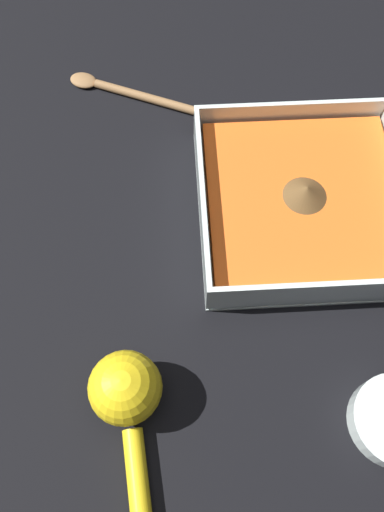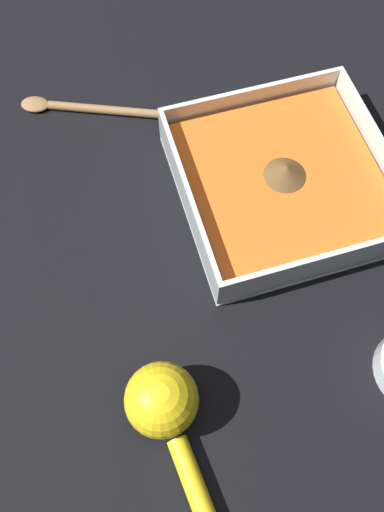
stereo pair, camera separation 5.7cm
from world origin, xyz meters
The scene contains 4 objects.
ground_plane centered at (0.00, 0.00, 0.00)m, with size 4.00×4.00×0.00m, color black.
square_dish centered at (0.02, 0.04, 0.02)m, with size 0.25×0.25×0.06m.
lemon_squeezer centered at (-0.20, -0.19, 0.03)m, with size 0.08×0.22×0.08m.
wooden_spoon centered at (-0.20, 0.25, 0.01)m, with size 0.19×0.09×0.01m.
Camera 1 is at (-0.14, -0.27, 0.55)m, focal length 35.00 mm.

